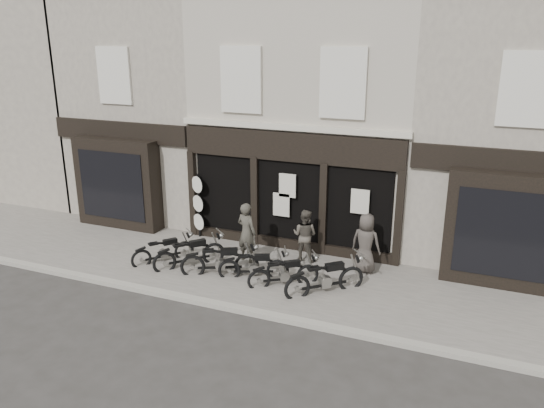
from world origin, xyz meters
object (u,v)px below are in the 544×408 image
at_px(motorcycle_2, 221,264).
at_px(man_centre, 305,235).
at_px(motorcycle_0, 164,253).
at_px(motorcycle_4, 284,275).
at_px(man_left, 247,232).
at_px(motorcycle_5, 326,281).
at_px(motorcycle_1, 190,256).
at_px(motorcycle_3, 254,268).
at_px(man_right, 366,243).
at_px(advert_sign_post, 198,208).

height_order(motorcycle_2, man_centre, man_centre).
distance_m(motorcycle_0, motorcycle_4, 3.98).
relative_size(man_left, man_centre, 1.14).
relative_size(motorcycle_2, man_centre, 1.31).
xyz_separation_m(motorcycle_0, motorcycle_5, (5.16, -0.12, 0.07)).
bearing_deg(motorcycle_1, motorcycle_0, 132.01).
xyz_separation_m(motorcycle_4, man_centre, (-0.03, 1.81, 0.54)).
bearing_deg(motorcycle_5, motorcycle_3, 133.50).
height_order(motorcycle_0, man_left, man_left).
bearing_deg(motorcycle_0, man_left, -29.61).
xyz_separation_m(motorcycle_2, man_left, (0.31, 1.14, 0.61)).
xyz_separation_m(motorcycle_1, man_centre, (3.02, 1.69, 0.50)).
relative_size(motorcycle_0, motorcycle_4, 0.96).
distance_m(motorcycle_5, man_right, 1.90).
height_order(motorcycle_1, man_centre, man_centre).
distance_m(man_left, man_right, 3.55).
bearing_deg(motorcycle_2, motorcycle_4, -24.49).
xyz_separation_m(motorcycle_5, man_centre, (-1.21, 1.82, 0.48)).
relative_size(motorcycle_0, man_left, 0.92).
relative_size(motorcycle_0, motorcycle_3, 0.89).
height_order(motorcycle_2, motorcycle_3, motorcycle_2).
relative_size(motorcycle_1, man_centre, 1.14).
height_order(motorcycle_0, man_right, man_right).
height_order(motorcycle_0, motorcycle_1, motorcycle_1).
height_order(man_centre, man_right, man_right).
bearing_deg(motorcycle_1, motorcycle_5, -50.52).
xyz_separation_m(motorcycle_0, motorcycle_2, (2.03, -0.16, 0.05)).
height_order(motorcycle_4, man_centre, man_centre).
height_order(motorcycle_2, motorcycle_5, motorcycle_5).
bearing_deg(motorcycle_4, motorcycle_1, 141.91).
height_order(motorcycle_1, motorcycle_2, motorcycle_2).
bearing_deg(advert_sign_post, motorcycle_2, -25.47).
relative_size(motorcycle_2, motorcycle_3, 1.11).
xyz_separation_m(motorcycle_3, advert_sign_post, (-3.03, 2.18, 0.75)).
bearing_deg(motorcycle_4, motorcycle_2, 145.64).
distance_m(motorcycle_1, motorcycle_2, 1.12).
distance_m(motorcycle_0, man_centre, 4.33).
distance_m(motorcycle_4, man_right, 2.58).
height_order(motorcycle_3, motorcycle_5, motorcycle_5).
bearing_deg(motorcycle_0, motorcycle_1, -51.52).
bearing_deg(motorcycle_4, man_right, 6.31).
bearing_deg(motorcycle_5, man_centre, 81.06).
distance_m(motorcycle_3, man_left, 1.34).
bearing_deg(man_right, motorcycle_2, 30.91).
xyz_separation_m(motorcycle_2, motorcycle_4, (1.94, 0.05, -0.05)).
bearing_deg(motorcycle_3, motorcycle_4, -31.28).
height_order(motorcycle_2, advert_sign_post, advert_sign_post).
xyz_separation_m(motorcycle_3, man_left, (-0.67, 0.95, 0.66)).
bearing_deg(man_left, motorcycle_4, 163.04).
bearing_deg(motorcycle_4, man_centre, 55.31).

